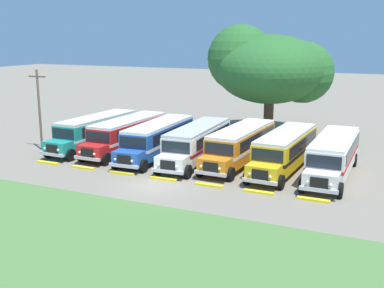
% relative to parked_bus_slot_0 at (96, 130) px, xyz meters
% --- Properties ---
extents(ground_plane, '(220.00, 220.00, 0.00)m').
position_rel_parked_bus_slot_0_xyz_m(ground_plane, '(10.31, -7.83, -1.58)').
color(ground_plane, slate).
extents(foreground_grass_strip, '(80.00, 11.74, 0.01)m').
position_rel_parked_bus_slot_0_xyz_m(foreground_grass_strip, '(10.31, -16.91, -1.58)').
color(foreground_grass_strip, '#4C7538').
rests_on(foreground_grass_strip, ground_plane).
extents(parked_bus_slot_0, '(2.94, 10.87, 2.82)m').
position_rel_parked_bus_slot_0_xyz_m(parked_bus_slot_0, '(0.00, 0.00, 0.00)').
color(parked_bus_slot_0, teal).
rests_on(parked_bus_slot_0, ground_plane).
extents(parked_bus_slot_1, '(2.77, 10.85, 2.82)m').
position_rel_parked_bus_slot_0_xyz_m(parked_bus_slot_1, '(3.29, 0.11, 0.00)').
color(parked_bus_slot_1, red).
rests_on(parked_bus_slot_1, ground_plane).
extents(parked_bus_slot_2, '(3.18, 10.91, 2.82)m').
position_rel_parked_bus_slot_0_xyz_m(parked_bus_slot_2, '(6.66, -0.51, 0.00)').
color(parked_bus_slot_2, '#23519E').
rests_on(parked_bus_slot_2, ground_plane).
extents(parked_bus_slot_3, '(3.16, 10.90, 2.82)m').
position_rel_parked_bus_slot_0_xyz_m(parked_bus_slot_3, '(10.28, -0.49, 0.00)').
color(parked_bus_slot_3, silver).
rests_on(parked_bus_slot_3, ground_plane).
extents(parked_bus_slot_4, '(3.01, 10.88, 2.82)m').
position_rel_parked_bus_slot_0_xyz_m(parked_bus_slot_4, '(13.71, 0.30, 0.00)').
color(parked_bus_slot_4, orange).
rests_on(parked_bus_slot_4, ground_plane).
extents(parked_bus_slot_5, '(3.03, 10.89, 2.82)m').
position_rel_parked_bus_slot_0_xyz_m(parked_bus_slot_5, '(17.37, -0.07, 0.00)').
color(parked_bus_slot_5, yellow).
rests_on(parked_bus_slot_5, ground_plane).
extents(parked_bus_slot_6, '(2.71, 10.84, 2.82)m').
position_rel_parked_bus_slot_0_xyz_m(parked_bus_slot_6, '(20.94, -0.22, 0.00)').
color(parked_bus_slot_6, silver).
rests_on(parked_bus_slot_6, ground_plane).
extents(curb_wheelstop_0, '(2.00, 0.36, 0.15)m').
position_rel_parked_bus_slot_0_xyz_m(curb_wheelstop_0, '(-0.12, -6.34, -1.51)').
color(curb_wheelstop_0, yellow).
rests_on(curb_wheelstop_0, ground_plane).
extents(curb_wheelstop_1, '(2.00, 0.36, 0.15)m').
position_rel_parked_bus_slot_0_xyz_m(curb_wheelstop_1, '(3.36, -6.34, -1.51)').
color(curb_wheelstop_1, yellow).
rests_on(curb_wheelstop_1, ground_plane).
extents(curb_wheelstop_2, '(2.00, 0.36, 0.15)m').
position_rel_parked_bus_slot_0_xyz_m(curb_wheelstop_2, '(6.84, -6.34, -1.51)').
color(curb_wheelstop_2, yellow).
rests_on(curb_wheelstop_2, ground_plane).
extents(curb_wheelstop_3, '(2.00, 0.36, 0.15)m').
position_rel_parked_bus_slot_0_xyz_m(curb_wheelstop_3, '(10.31, -6.34, -1.51)').
color(curb_wheelstop_3, yellow).
rests_on(curb_wheelstop_3, ground_plane).
extents(curb_wheelstop_4, '(2.00, 0.36, 0.15)m').
position_rel_parked_bus_slot_0_xyz_m(curb_wheelstop_4, '(13.79, -6.34, -1.51)').
color(curb_wheelstop_4, yellow).
rests_on(curb_wheelstop_4, ground_plane).
extents(curb_wheelstop_5, '(2.00, 0.36, 0.15)m').
position_rel_parked_bus_slot_0_xyz_m(curb_wheelstop_5, '(17.27, -6.34, -1.51)').
color(curb_wheelstop_5, yellow).
rests_on(curb_wheelstop_5, ground_plane).
extents(curb_wheelstop_6, '(2.00, 0.36, 0.15)m').
position_rel_parked_bus_slot_0_xyz_m(curb_wheelstop_6, '(20.74, -6.34, -1.51)').
color(curb_wheelstop_6, yellow).
rests_on(curb_wheelstop_6, ground_plane).
extents(broad_shade_tree, '(12.49, 12.04, 11.13)m').
position_rel_parked_bus_slot_0_xyz_m(broad_shade_tree, '(12.33, 13.24, 5.25)').
color(broad_shade_tree, brown).
rests_on(broad_shade_tree, ground_plane).
extents(utility_pole, '(1.80, 0.20, 7.10)m').
position_rel_parked_bus_slot_0_xyz_m(utility_pole, '(-3.82, -2.84, 2.22)').
color(utility_pole, brown).
rests_on(utility_pole, ground_plane).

